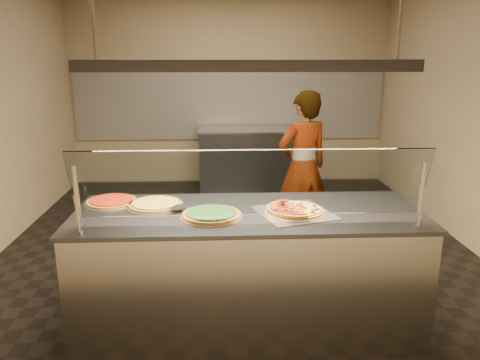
{
  "coord_description": "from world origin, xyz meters",
  "views": [
    {
      "loc": [
        -0.18,
        -4.53,
        2.02
      ],
      "look_at": [
        -0.01,
        -0.81,
        1.02
      ],
      "focal_mm": 35.0,
      "sensor_mm": 36.0,
      "label": 1
    }
  ],
  "objects_px": {
    "perforated_tray": "(295,212)",
    "half_pizza_pepperoni": "(281,209)",
    "half_pizza_sausage": "(308,209)",
    "pizza_spinach": "(212,214)",
    "sneeze_guard": "(251,184)",
    "serving_counter": "(248,270)",
    "heat_lamp_housing": "(249,66)",
    "pizza_cheese": "(155,204)",
    "pizza_spatula": "(170,204)",
    "worker": "(303,166)",
    "pizza_tomato": "(112,201)",
    "prep_table": "(248,158)"
  },
  "relations": [
    {
      "from": "perforated_tray",
      "to": "half_pizza_pepperoni",
      "type": "height_order",
      "value": "half_pizza_pepperoni"
    },
    {
      "from": "half_pizza_sausage",
      "to": "pizza_spinach",
      "type": "relative_size",
      "value": 1.01
    },
    {
      "from": "half_pizza_pepperoni",
      "to": "half_pizza_sausage",
      "type": "xyz_separation_m",
      "value": [
        0.19,
        -0.0,
        -0.01
      ]
    },
    {
      "from": "sneeze_guard",
      "to": "perforated_tray",
      "type": "height_order",
      "value": "sneeze_guard"
    },
    {
      "from": "serving_counter",
      "to": "sneeze_guard",
      "type": "bearing_deg",
      "value": -90.0
    },
    {
      "from": "pizza_spinach",
      "to": "heat_lamp_housing",
      "type": "distance_m",
      "value": 1.04
    },
    {
      "from": "pizza_cheese",
      "to": "heat_lamp_housing",
      "type": "relative_size",
      "value": 0.18
    },
    {
      "from": "pizza_spatula",
      "to": "worker",
      "type": "bearing_deg",
      "value": 52.82
    },
    {
      "from": "half_pizza_sausage",
      "to": "worker",
      "type": "bearing_deg",
      "value": 81.08
    },
    {
      "from": "perforated_tray",
      "to": "pizza_spinach",
      "type": "relative_size",
      "value": 1.39
    },
    {
      "from": "pizza_tomato",
      "to": "half_pizza_sausage",
      "type": "bearing_deg",
      "value": -11.74
    },
    {
      "from": "pizza_cheese",
      "to": "worker",
      "type": "relative_size",
      "value": 0.26
    },
    {
      "from": "half_pizza_sausage",
      "to": "worker",
      "type": "height_order",
      "value": "worker"
    },
    {
      "from": "pizza_tomato",
      "to": "heat_lamp_housing",
      "type": "distance_m",
      "value": 1.46
    },
    {
      "from": "prep_table",
      "to": "heat_lamp_housing",
      "type": "relative_size",
      "value": 0.66
    },
    {
      "from": "worker",
      "to": "half_pizza_sausage",
      "type": "bearing_deg",
      "value": 59.62
    },
    {
      "from": "perforated_tray",
      "to": "pizza_spatula",
      "type": "relative_size",
      "value": 2.72
    },
    {
      "from": "serving_counter",
      "to": "sneeze_guard",
      "type": "height_order",
      "value": "sneeze_guard"
    },
    {
      "from": "half_pizza_sausage",
      "to": "prep_table",
      "type": "relative_size",
      "value": 0.29
    },
    {
      "from": "heat_lamp_housing",
      "to": "half_pizza_pepperoni",
      "type": "bearing_deg",
      "value": -13.4
    },
    {
      "from": "pizza_spinach",
      "to": "heat_lamp_housing",
      "type": "relative_size",
      "value": 0.19
    },
    {
      "from": "pizza_spinach",
      "to": "worker",
      "type": "xyz_separation_m",
      "value": [
        0.98,
        1.89,
        -0.11
      ]
    },
    {
      "from": "half_pizza_pepperoni",
      "to": "worker",
      "type": "xyz_separation_m",
      "value": [
        0.48,
        1.84,
        -0.13
      ]
    },
    {
      "from": "perforated_tray",
      "to": "half_pizza_pepperoni",
      "type": "distance_m",
      "value": 0.1
    },
    {
      "from": "pizza_spatula",
      "to": "worker",
      "type": "distance_m",
      "value": 2.13
    },
    {
      "from": "pizza_spinach",
      "to": "heat_lamp_housing",
      "type": "bearing_deg",
      "value": 21.83
    },
    {
      "from": "half_pizza_pepperoni",
      "to": "pizza_spatula",
      "type": "height_order",
      "value": "half_pizza_pepperoni"
    },
    {
      "from": "pizza_tomato",
      "to": "prep_table",
      "type": "bearing_deg",
      "value": 70.86
    },
    {
      "from": "pizza_spatula",
      "to": "prep_table",
      "type": "height_order",
      "value": "pizza_spatula"
    },
    {
      "from": "serving_counter",
      "to": "worker",
      "type": "height_order",
      "value": "worker"
    },
    {
      "from": "sneeze_guard",
      "to": "prep_table",
      "type": "bearing_deg",
      "value": 86.73
    },
    {
      "from": "half_pizza_sausage",
      "to": "pizza_spatula",
      "type": "xyz_separation_m",
      "value": [
        -1.0,
        0.15,
        0.0
      ]
    },
    {
      "from": "pizza_cheese",
      "to": "pizza_tomato",
      "type": "bearing_deg",
      "value": 165.55
    },
    {
      "from": "sneeze_guard",
      "to": "pizza_spatula",
      "type": "xyz_separation_m",
      "value": [
        -0.57,
        0.44,
        -0.27
      ]
    },
    {
      "from": "half_pizza_pepperoni",
      "to": "pizza_spinach",
      "type": "bearing_deg",
      "value": -174.4
    },
    {
      "from": "serving_counter",
      "to": "heat_lamp_housing",
      "type": "relative_size",
      "value": 1.09
    },
    {
      "from": "worker",
      "to": "sneeze_guard",
      "type": "bearing_deg",
      "value": 49.93
    },
    {
      "from": "half_pizza_sausage",
      "to": "pizza_cheese",
      "type": "distance_m",
      "value": 1.13
    },
    {
      "from": "serving_counter",
      "to": "pizza_spatula",
      "type": "relative_size",
      "value": 11.16
    },
    {
      "from": "serving_counter",
      "to": "pizza_tomato",
      "type": "relative_size",
      "value": 6.23
    },
    {
      "from": "serving_counter",
      "to": "pizza_spatula",
      "type": "bearing_deg",
      "value": 170.62
    },
    {
      "from": "perforated_tray",
      "to": "pizza_spinach",
      "type": "xyz_separation_m",
      "value": [
        -0.59,
        -0.05,
        0.01
      ]
    },
    {
      "from": "pizza_spatula",
      "to": "prep_table",
      "type": "bearing_deg",
      "value": 77.98
    },
    {
      "from": "pizza_cheese",
      "to": "heat_lamp_housing",
      "type": "height_order",
      "value": "heat_lamp_housing"
    },
    {
      "from": "pizza_tomato",
      "to": "worker",
      "type": "distance_m",
      "value": 2.33
    },
    {
      "from": "sneeze_guard",
      "to": "half_pizza_sausage",
      "type": "bearing_deg",
      "value": 33.74
    },
    {
      "from": "serving_counter",
      "to": "perforated_tray",
      "type": "xyz_separation_m",
      "value": [
        0.33,
        -0.06,
        0.47
      ]
    },
    {
      "from": "serving_counter",
      "to": "pizza_spatula",
      "type": "distance_m",
      "value": 0.76
    },
    {
      "from": "perforated_tray",
      "to": "pizza_tomato",
      "type": "relative_size",
      "value": 1.52
    },
    {
      "from": "half_pizza_pepperoni",
      "to": "pizza_cheese",
      "type": "bearing_deg",
      "value": 166.96
    }
  ]
}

